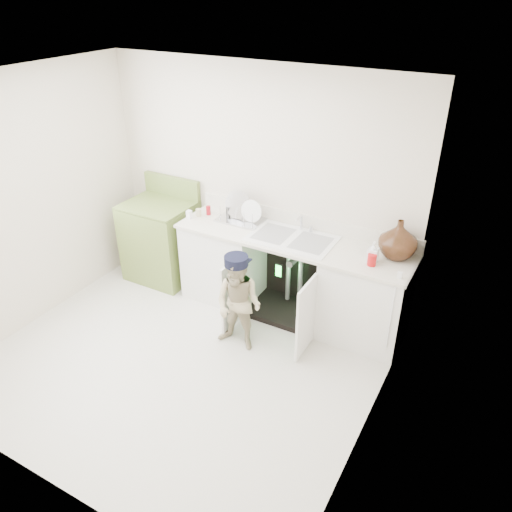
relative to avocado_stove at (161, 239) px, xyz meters
The scene contains 5 objects.
ground 1.69m from the avocado_stove, 46.69° to the right, with size 3.50×3.50×0.00m, color beige.
room_shell 1.80m from the avocado_stove, 46.69° to the right, with size 6.00×5.50×1.26m.
counter_run 1.71m from the avocado_stove, ahead, with size 2.44×1.02×1.27m.
avocado_stove is the anchor object (origin of this frame).
repair_worker 1.63m from the avocado_stove, 25.65° to the right, with size 0.50×0.58×0.99m.
Camera 1 is at (2.36, -2.82, 3.18)m, focal length 35.00 mm.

